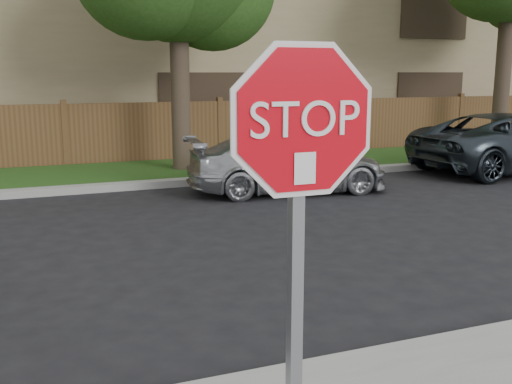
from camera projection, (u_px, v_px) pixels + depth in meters
name	position (u px, v px, depth m)	size (l,w,h in m)	color
far_curb	(80.00, 189.00, 11.90)	(70.00, 0.30, 0.15)	gray
grass_strip	(73.00, 177.00, 13.41)	(70.00, 3.00, 0.12)	#1E4714
fence	(65.00, 137.00, 14.72)	(70.00, 0.12, 1.60)	#52351D
apartment_building	(47.00, 35.00, 19.29)	(35.20, 9.20, 7.20)	#94855B
stop_sign	(300.00, 188.00, 2.84)	(1.01, 0.13, 2.55)	gray
sedan_right	(288.00, 163.00, 11.93)	(1.63, 4.01, 1.16)	#B3B6BB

